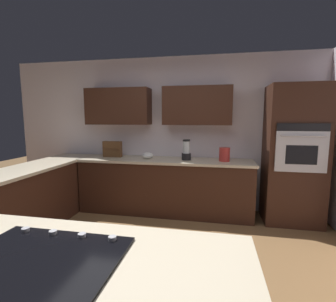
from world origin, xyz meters
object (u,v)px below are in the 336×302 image
(wall_oven, at_px, (294,155))
(blender, at_px, (186,151))
(cooktop, at_px, (39,259))
(kettle, at_px, (224,154))
(spice_rack, at_px, (112,149))
(mixing_bowl, at_px, (147,156))

(wall_oven, distance_m, blender, 1.60)
(cooktop, distance_m, kettle, 3.09)
(blender, bearing_deg, wall_oven, 179.61)
(spice_rack, distance_m, kettle, 1.90)
(blender, distance_m, kettle, 0.60)
(cooktop, bearing_deg, wall_oven, -123.70)
(wall_oven, relative_size, mixing_bowl, 10.76)
(cooktop, bearing_deg, mixing_bowl, -84.21)
(cooktop, xyz_separation_m, mixing_bowl, (0.30, -2.94, 0.04))
(wall_oven, xyz_separation_m, spice_rack, (2.90, -0.08, 0.01))
(wall_oven, xyz_separation_m, blender, (1.60, -0.01, 0.02))
(spice_rack, height_order, kettle, spice_rack)
(wall_oven, xyz_separation_m, kettle, (1.00, -0.01, -0.02))
(mixing_bowl, relative_size, kettle, 0.89)
(blender, bearing_deg, mixing_bowl, 0.00)
(spice_rack, bearing_deg, blender, 176.77)
(kettle, bearing_deg, blender, 0.00)
(cooktop, distance_m, spice_rack, 3.16)
(mixing_bowl, bearing_deg, kettle, 180.00)
(wall_oven, distance_m, kettle, 1.00)
(mixing_bowl, bearing_deg, wall_oven, 179.73)
(blender, xyz_separation_m, spice_rack, (1.30, -0.07, -0.01))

